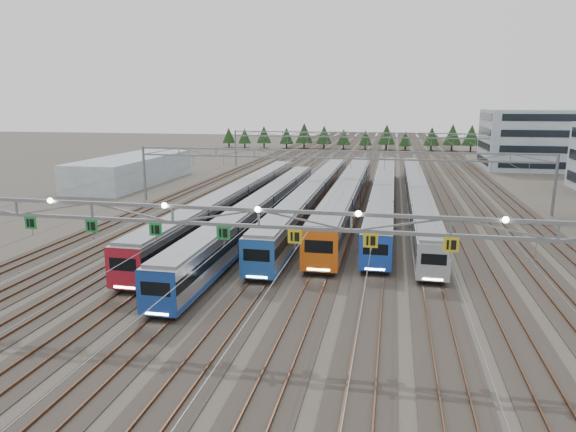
% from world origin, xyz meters
% --- Properties ---
extents(ground, '(400.00, 400.00, 0.00)m').
position_xyz_m(ground, '(0.00, 0.00, 0.00)').
color(ground, '#47423A').
rests_on(ground, ground).
extents(track_bed, '(54.00, 260.00, 5.42)m').
position_xyz_m(track_bed, '(0.00, 100.00, 1.49)').
color(track_bed, '#2D2823').
rests_on(track_bed, ground).
extents(train_a, '(2.89, 57.15, 3.76)m').
position_xyz_m(train_a, '(-11.25, 31.90, 2.13)').
color(train_a, black).
rests_on(train_a, ground).
extents(train_b, '(2.77, 55.09, 3.61)m').
position_xyz_m(train_b, '(-6.75, 26.87, 2.05)').
color(train_b, black).
rests_on(train_b, ground).
extents(train_c, '(2.88, 60.04, 3.75)m').
position_xyz_m(train_c, '(-2.25, 37.57, 2.13)').
color(train_c, black).
rests_on(train_c, ground).
extents(train_d, '(3.15, 56.01, 4.12)m').
position_xyz_m(train_d, '(2.25, 38.17, 2.31)').
color(train_d, black).
rests_on(train_d, ground).
extents(train_e, '(2.75, 61.52, 3.58)m').
position_xyz_m(train_e, '(6.75, 42.18, 2.04)').
color(train_e, black).
rests_on(train_e, ground).
extents(train_f, '(2.63, 64.22, 3.42)m').
position_xyz_m(train_f, '(11.25, 42.00, 1.96)').
color(train_f, black).
rests_on(train_f, ground).
extents(gantry_near, '(56.36, 0.61, 8.08)m').
position_xyz_m(gantry_near, '(-0.05, -0.12, 7.09)').
color(gantry_near, slate).
rests_on(gantry_near, ground).
extents(gantry_mid, '(56.36, 0.36, 8.00)m').
position_xyz_m(gantry_mid, '(0.00, 40.00, 6.39)').
color(gantry_mid, slate).
rests_on(gantry_mid, ground).
extents(gantry_far, '(56.36, 0.36, 8.00)m').
position_xyz_m(gantry_far, '(0.00, 85.00, 6.39)').
color(gantry_far, slate).
rests_on(gantry_far, ground).
extents(depot_bldg_north, '(22.00, 18.00, 12.73)m').
position_xyz_m(depot_bldg_north, '(38.53, 92.05, 6.36)').
color(depot_bldg_north, '#8EA0AA').
rests_on(depot_bldg_north, ground).
extents(west_shed, '(10.00, 30.00, 4.76)m').
position_xyz_m(west_shed, '(-37.97, 55.04, 2.38)').
color(west_shed, '#8EA0AA').
rests_on(west_shed, ground).
extents(treeline, '(106.40, 5.60, 7.02)m').
position_xyz_m(treeline, '(5.40, 131.32, 4.23)').
color(treeline, '#332114').
rests_on(treeline, ground).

